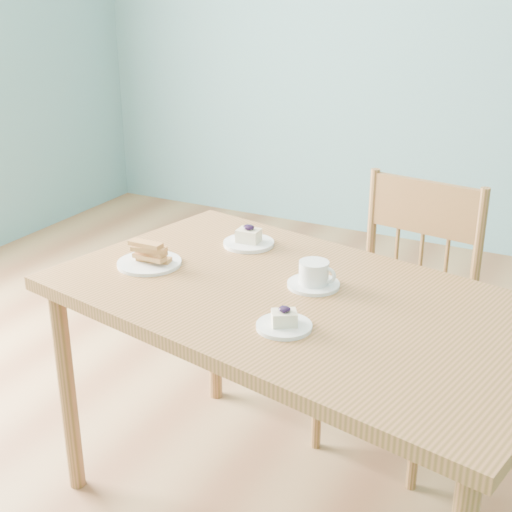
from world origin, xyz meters
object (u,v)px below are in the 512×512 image
(dining_table, at_px, (301,320))
(coffee_cup, at_px, (314,276))
(cheesecake_plate_near, at_px, (284,323))
(biscotti_plate, at_px, (149,257))
(dining_chair, at_px, (399,317))
(cheesecake_plate_far, at_px, (249,240))

(dining_table, distance_m, coffee_cup, 0.13)
(dining_table, bearing_deg, cheesecake_plate_near, -66.90)
(dining_table, relative_size, biscotti_plate, 7.93)
(dining_chair, xyz_separation_m, cheesecake_plate_near, (-0.10, -0.71, 0.28))
(dining_chair, xyz_separation_m, coffee_cup, (-0.13, -0.45, 0.30))
(dining_table, xyz_separation_m, cheesecake_plate_far, (-0.31, 0.27, 0.09))
(dining_table, distance_m, biscotti_plate, 0.50)
(cheesecake_plate_near, relative_size, cheesecake_plate_far, 0.85)
(cheesecake_plate_far, bearing_deg, dining_table, -41.84)
(dining_chair, height_order, biscotti_plate, dining_chair)
(coffee_cup, bearing_deg, dining_chair, 75.08)
(dining_chair, xyz_separation_m, biscotti_plate, (-0.63, -0.53, 0.29))
(biscotti_plate, bearing_deg, dining_table, 0.81)
(dining_table, relative_size, cheesecake_plate_near, 10.93)
(cheesecake_plate_near, relative_size, coffee_cup, 0.95)
(cheesecake_plate_far, height_order, biscotti_plate, biscotti_plate)
(dining_chair, relative_size, biscotti_plate, 4.85)
(dining_table, xyz_separation_m, biscotti_plate, (-0.49, -0.01, 0.10))
(dining_chair, distance_m, cheesecake_plate_far, 0.58)
(dining_table, bearing_deg, biscotti_plate, -167.56)
(dining_table, height_order, dining_chair, dining_chair)
(dining_table, relative_size, cheesecake_plate_far, 9.34)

